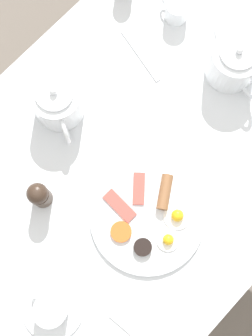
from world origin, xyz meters
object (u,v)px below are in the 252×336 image
(teacup_with_saucer_left, at_px, (51,309))
(fork_spare, at_px, (137,336))
(teapot_near, at_px, (234,63))
(spoon_for_tea, at_px, (141,55))
(breakfast_plate, at_px, (149,217))
(pepper_grinder, at_px, (39,195))
(creamer_jug, at_px, (176,10))
(teapot_far, at_px, (57,102))

(teacup_with_saucer_left, xyz_separation_m, fork_spare, (-0.19, -0.09, -0.02))
(teapot_near, distance_m, fork_spare, 0.71)
(teacup_with_saucer_left, height_order, spoon_for_tea, teacup_with_saucer_left)
(breakfast_plate, xyz_separation_m, teapot_near, (0.11, -0.43, 0.05))
(teapot_near, xyz_separation_m, fork_spare, (-0.28, 0.65, -0.05))
(teapot_near, relative_size, teacup_with_saucer_left, 1.47)
(pepper_grinder, xyz_separation_m, spoon_for_tea, (0.08, -0.45, -0.05))
(breakfast_plate, height_order, spoon_for_tea, breakfast_plate)
(teacup_with_saucer_left, bearing_deg, creamer_jug, -68.46)
(breakfast_plate, bearing_deg, spoon_for_tea, -44.13)
(fork_spare, bearing_deg, spoon_for_tea, -47.56)
(teacup_with_saucer_left, relative_size, pepper_grinder, 1.39)
(teapot_near, bearing_deg, breakfast_plate, 119.21)
(teacup_with_saucer_left, height_order, fork_spare, teacup_with_saucer_left)
(creamer_jug, bearing_deg, breakfast_plate, 125.47)
(teapot_far, relative_size, pepper_grinder, 1.88)
(teacup_with_saucer_left, bearing_deg, teapot_far, -46.94)
(teacup_with_saucer_left, xyz_separation_m, creamer_jug, (0.30, -0.77, 0.00))
(spoon_for_tea, bearing_deg, teapot_far, 79.10)
(pepper_grinder, xyz_separation_m, fork_spare, (-0.40, 0.08, -0.05))
(breakfast_plate, distance_m, pepper_grinder, 0.27)
(pepper_grinder, relative_size, spoon_for_tea, 0.63)
(teapot_far, xyz_separation_m, teacup_with_saucer_left, (-0.34, 0.36, -0.03))
(teapot_far, distance_m, spoon_for_tea, 0.26)
(creamer_jug, relative_size, pepper_grinder, 0.81)
(creamer_jug, distance_m, fork_spare, 0.83)
(teapot_near, distance_m, spoon_for_tea, 0.24)
(pepper_grinder, bearing_deg, spoon_for_tea, -79.24)
(teapot_near, xyz_separation_m, teapot_far, (0.25, 0.38, 0.00))
(creamer_jug, xyz_separation_m, fork_spare, (-0.49, 0.67, -0.03))
(breakfast_plate, bearing_deg, creamer_jug, -54.53)
(teapot_far, distance_m, pepper_grinder, 0.24)
(fork_spare, bearing_deg, teapot_near, -66.81)
(teacup_with_saucer_left, distance_m, pepper_grinder, 0.27)
(breakfast_plate, relative_size, teapot_far, 1.43)
(teapot_far, bearing_deg, fork_spare, -177.48)
(creamer_jug, relative_size, spoon_for_tea, 0.51)
(teapot_far, relative_size, fork_spare, 1.23)
(breakfast_plate, distance_m, teacup_with_saucer_left, 0.32)
(breakfast_plate, bearing_deg, teacup_with_saucer_left, 86.77)
(teapot_near, xyz_separation_m, spoon_for_tea, (0.20, 0.13, -0.05))
(teapot_near, xyz_separation_m, pepper_grinder, (0.12, 0.57, -0.00))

